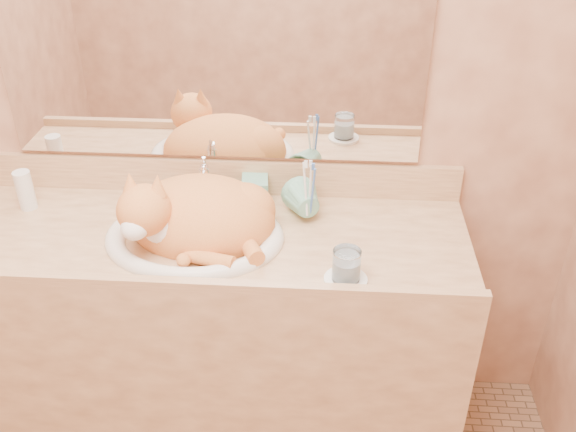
# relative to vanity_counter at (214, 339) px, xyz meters

# --- Properties ---
(wall_back) EXTENTS (2.40, 0.02, 2.50)m
(wall_back) POSITION_rel_vanity_counter_xyz_m (0.00, 0.28, 0.82)
(wall_back) COLOR #925B42
(wall_back) RESTS_ON ground
(vanity_counter) EXTENTS (1.60, 0.55, 0.85)m
(vanity_counter) POSITION_rel_vanity_counter_xyz_m (0.00, 0.00, 0.00)
(vanity_counter) COLOR #996944
(vanity_counter) RESTS_ON floor
(mirror) EXTENTS (1.30, 0.02, 0.80)m
(mirror) POSITION_rel_vanity_counter_xyz_m (0.00, 0.26, 0.97)
(mirror) COLOR white
(mirror) RESTS_ON wall_back
(sink_basin) EXTENTS (0.58, 0.51, 0.16)m
(sink_basin) POSITION_rel_vanity_counter_xyz_m (-0.03, -0.02, 0.51)
(sink_basin) COLOR white
(sink_basin) RESTS_ON vanity_counter
(faucet) EXTENTS (0.06, 0.12, 0.16)m
(faucet) POSITION_rel_vanity_counter_xyz_m (-0.03, 0.18, 0.50)
(faucet) COLOR white
(faucet) RESTS_ON vanity_counter
(cat) EXTENTS (0.48, 0.40, 0.25)m
(cat) POSITION_rel_vanity_counter_xyz_m (-0.03, -0.00, 0.50)
(cat) COLOR #CD6B2F
(cat) RESTS_ON sink_basin
(soap_dispenser) EXTENTS (0.09, 0.10, 0.19)m
(soap_dispenser) POSITION_rel_vanity_counter_xyz_m (0.14, 0.16, 0.52)
(soap_dispenser) COLOR #6AAA91
(soap_dispenser) RESTS_ON vanity_counter
(toothbrush_cup) EXTENTS (0.15, 0.15, 0.11)m
(toothbrush_cup) POSITION_rel_vanity_counter_xyz_m (0.31, 0.08, 0.48)
(toothbrush_cup) COLOR #6AAA91
(toothbrush_cup) RESTS_ON vanity_counter
(toothbrushes) EXTENTS (0.04, 0.04, 0.22)m
(toothbrushes) POSITION_rel_vanity_counter_xyz_m (0.31, 0.08, 0.56)
(toothbrushes) COLOR white
(toothbrushes) RESTS_ON toothbrush_cup
(saucer) EXTENTS (0.12, 0.12, 0.01)m
(saucer) POSITION_rel_vanity_counter_xyz_m (0.42, -0.20, 0.43)
(saucer) COLOR white
(saucer) RESTS_ON vanity_counter
(water_glass) EXTENTS (0.08, 0.08, 0.09)m
(water_glass) POSITION_rel_vanity_counter_xyz_m (0.42, -0.20, 0.48)
(water_glass) COLOR white
(water_glass) RESTS_ON saucer
(lotion_bottle) EXTENTS (0.05, 0.05, 0.13)m
(lotion_bottle) POSITION_rel_vanity_counter_xyz_m (-0.60, 0.12, 0.49)
(lotion_bottle) COLOR white
(lotion_bottle) RESTS_ON vanity_counter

